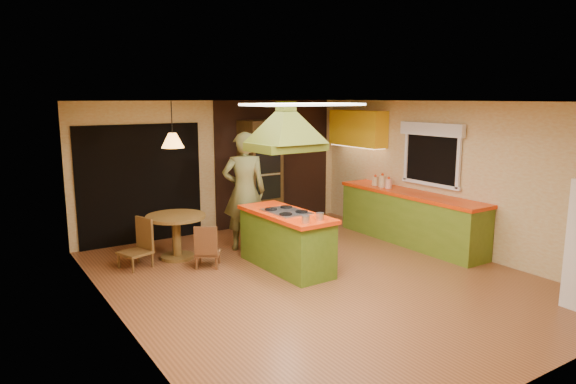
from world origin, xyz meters
TOP-DOWN VIEW (x-y plane):
  - ground at (0.00, 0.00)m, footprint 6.50×6.50m
  - room_walls at (0.00, 0.00)m, footprint 5.50×6.50m
  - ceiling_plane at (0.00, 0.00)m, footprint 6.50×6.50m
  - brick_panel at (1.25, 3.23)m, footprint 2.64×0.03m
  - nook_opening at (-1.50, 3.23)m, footprint 2.20×0.03m
  - right_counter at (2.45, 0.60)m, footprint 0.62×3.05m
  - upper_cabinets at (2.57, 2.20)m, footprint 0.34×1.40m
  - window_right at (2.70, 0.40)m, footprint 0.12×1.35m
  - fluor_panel at (-1.10, -1.20)m, footprint 1.20×0.60m
  - kitchen_island at (-0.13, 0.64)m, footprint 0.74×1.75m
  - range_hood at (-0.13, 0.64)m, footprint 1.07×0.80m
  - man at (-0.18, 1.85)m, footprint 0.86×0.72m
  - wall_oven at (0.76, 2.95)m, footprint 0.74×0.64m
  - dining_table at (-1.35, 2.00)m, footprint 0.95×0.95m
  - chair_left at (-2.05, 1.90)m, footprint 0.52×0.52m
  - chair_near at (-1.10, 1.35)m, footprint 0.51×0.51m
  - pendant_lamp at (-1.35, 2.00)m, footprint 0.42×0.42m
  - canister_large at (2.40, 1.27)m, footprint 0.17×0.17m
  - canister_medium at (2.40, 1.10)m, footprint 0.15×0.15m
  - canister_small at (2.40, 1.46)m, footprint 0.16×0.16m

SIDE VIEW (x-z plane):
  - ground at x=0.00m, z-range 0.00..0.00m
  - chair_near at x=-1.10m, z-range 0.00..0.67m
  - chair_left at x=-2.05m, z-range 0.00..0.75m
  - kitchen_island at x=-0.13m, z-range 0.00..0.88m
  - right_counter at x=2.45m, z-range 0.00..0.92m
  - dining_table at x=-1.35m, z-range 0.14..0.86m
  - canister_small at x=2.40m, z-range 0.92..1.08m
  - man at x=-0.18m, z-range 0.00..2.00m
  - canister_medium at x=2.40m, z-range 0.92..1.09m
  - canister_large at x=2.40m, z-range 0.92..1.13m
  - nook_opening at x=-1.50m, z-range 0.00..2.10m
  - wall_oven at x=0.76m, z-range 0.00..2.12m
  - room_walls at x=0.00m, z-range -2.00..4.50m
  - brick_panel at x=1.25m, z-range 0.00..2.50m
  - window_right at x=2.70m, z-range 1.24..2.30m
  - pendant_lamp at x=-1.35m, z-range 1.79..2.01m
  - upper_cabinets at x=2.57m, z-range 1.60..2.30m
  - range_hood at x=-0.13m, z-range 1.85..2.65m
  - fluor_panel at x=-1.10m, z-range 2.47..2.50m
  - ceiling_plane at x=0.00m, z-range 2.50..2.50m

